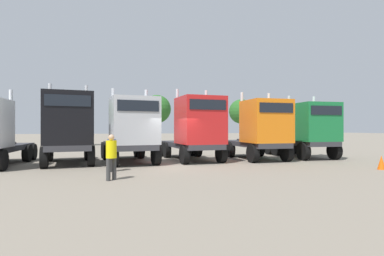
# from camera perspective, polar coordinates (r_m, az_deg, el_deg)

# --- Properties ---
(ground) EXTENTS (200.00, 200.00, 0.00)m
(ground) POSITION_cam_1_polar(r_m,az_deg,el_deg) (16.26, -3.40, -7.04)
(ground) COLOR gray
(semi_truck_black) EXTENTS (3.26, 5.98, 4.45)m
(semi_truck_black) POSITION_cam_1_polar(r_m,az_deg,el_deg) (17.66, -22.13, 0.10)
(semi_truck_black) COLOR #333338
(semi_truck_black) RESTS_ON ground
(semi_truck_silver) EXTENTS (3.34, 6.49, 4.24)m
(semi_truck_silver) POSITION_cam_1_polar(r_m,az_deg,el_deg) (17.32, -11.24, -0.40)
(semi_truck_silver) COLOR #333338
(semi_truck_silver) RESTS_ON ground
(semi_truck_red) EXTENTS (3.07, 6.49, 4.38)m
(semi_truck_red) POSITION_cam_1_polar(r_m,az_deg,el_deg) (18.16, 0.81, -0.06)
(semi_truck_red) COLOR #333338
(semi_truck_red) RESTS_ON ground
(semi_truck_orange) EXTENTS (2.67, 5.85, 4.26)m
(semi_truck_orange) POSITION_cam_1_polar(r_m,az_deg,el_deg) (19.27, 12.83, -0.23)
(semi_truck_orange) COLOR #333338
(semi_truck_orange) RESTS_ON ground
(semi_truck_green) EXTENTS (2.65, 5.81, 4.18)m
(semi_truck_green) POSITION_cam_1_polar(r_m,az_deg,el_deg) (21.46, 20.98, -0.26)
(semi_truck_green) COLOR #333338
(semi_truck_green) RESTS_ON ground
(visitor_in_hivis) EXTENTS (0.56, 0.56, 1.74)m
(visitor_in_hivis) POSITION_cam_1_polar(r_m,az_deg,el_deg) (12.00, -14.87, -4.68)
(visitor_in_hivis) COLOR #383838
(visitor_in_hivis) RESTS_ON ground
(visitor_with_camera) EXTENTS (0.55, 0.55, 1.70)m
(visitor_with_camera) POSITION_cam_1_polar(r_m,az_deg,el_deg) (14.36, -14.80, -4.03)
(visitor_with_camera) COLOR #363636
(visitor_with_camera) RESTS_ON ground
(traffic_cone_near) EXTENTS (0.36, 0.36, 0.68)m
(traffic_cone_near) POSITION_cam_1_polar(r_m,az_deg,el_deg) (17.26, 31.93, -5.50)
(traffic_cone_near) COLOR #F2590C
(traffic_cone_near) RESTS_ON ground
(oak_far_left) EXTENTS (2.88, 2.88, 5.29)m
(oak_far_left) POSITION_cam_1_polar(r_m,az_deg,el_deg) (36.89, -21.25, 2.79)
(oak_far_left) COLOR #4C3823
(oak_far_left) RESTS_ON ground
(oak_far_centre) EXTENTS (3.27, 3.27, 5.84)m
(oak_far_centre) POSITION_cam_1_polar(r_m,az_deg,el_deg) (35.52, -6.61, 3.49)
(oak_far_centre) COLOR #4C3823
(oak_far_centre) RESTS_ON ground
(oak_far_right) EXTENTS (2.91, 2.91, 5.43)m
(oak_far_right) POSITION_cam_1_polar(r_m,az_deg,el_deg) (36.68, 9.20, 3.02)
(oak_far_right) COLOR #4C3823
(oak_far_right) RESTS_ON ground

